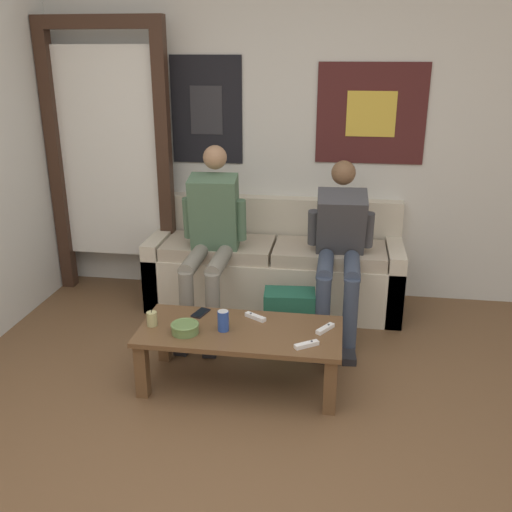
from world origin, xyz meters
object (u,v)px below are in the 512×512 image
at_px(person_seated_adult, 211,233).
at_px(game_controller_near_left, 325,329).
at_px(pillar_candle, 152,319).
at_px(game_controller_far_center, 307,345).
at_px(couch, 274,269).
at_px(drink_can_blue, 223,321).
at_px(person_seated_teen, 340,243).
at_px(backpack, 289,319).
at_px(game_controller_near_right, 255,317).
at_px(coffee_table, 240,339).
at_px(cell_phone, 201,313).
at_px(ceramic_bowl, 185,328).

relative_size(person_seated_adult, game_controller_near_left, 9.17).
distance_m(pillar_candle, game_controller_far_center, 0.93).
distance_m(couch, person_seated_adult, 0.68).
distance_m(pillar_candle, drink_can_blue, 0.43).
distance_m(person_seated_teen, backpack, 0.64).
xyz_separation_m(game_controller_near_left, game_controller_near_right, (-0.43, 0.09, 0.00)).
relative_size(drink_can_blue, game_controller_near_right, 0.88).
xyz_separation_m(person_seated_teen, game_controller_far_center, (-0.15, -1.01, -0.26)).
bearing_deg(couch, coffee_table, -92.81).
bearing_deg(backpack, couch, 105.62).
height_order(game_controller_near_left, cell_phone, game_controller_near_left).
height_order(couch, game_controller_far_center, couch).
distance_m(person_seated_adult, game_controller_far_center, 1.27).
xyz_separation_m(pillar_candle, game_controller_near_right, (0.59, 0.18, -0.03)).
relative_size(person_seated_adult, cell_phone, 8.54).
height_order(person_seated_teen, drink_can_blue, person_seated_teen).
height_order(coffee_table, backpack, backpack).
relative_size(backpack, cell_phone, 2.56).
distance_m(coffee_table, drink_can_blue, 0.16).
bearing_deg(couch, game_controller_near_left, -68.98).
distance_m(coffee_table, person_seated_adult, 0.98).
bearing_deg(person_seated_teen, person_seated_adult, -178.17).
bearing_deg(coffee_table, game_controller_near_right, 66.36).
bearing_deg(game_controller_far_center, game_controller_near_right, 137.92).
bearing_deg(backpack, person_seated_teen, 44.51).
xyz_separation_m(backpack, cell_phone, (-0.52, -0.38, 0.19)).
xyz_separation_m(person_seated_teen, cell_phone, (-0.83, -0.69, -0.27)).
height_order(drink_can_blue, game_controller_near_left, drink_can_blue).
bearing_deg(pillar_candle, game_controller_far_center, -7.33).
xyz_separation_m(ceramic_bowl, game_controller_near_left, (0.80, 0.15, -0.02)).
distance_m(person_seated_teen, ceramic_bowl, 1.30).
height_order(couch, game_controller_near_right, couch).
relative_size(person_seated_teen, backpack, 3.07).
bearing_deg(coffee_table, ceramic_bowl, -163.28).
distance_m(person_seated_adult, cell_phone, 0.73).
height_order(game_controller_near_right, game_controller_far_center, same).
bearing_deg(pillar_candle, backpack, 37.08).
height_order(person_seated_adult, game_controller_far_center, person_seated_adult).
height_order(drink_can_blue, cell_phone, drink_can_blue).
relative_size(coffee_table, person_seated_adult, 0.93).
bearing_deg(person_seated_teen, backpack, -135.49).
bearing_deg(person_seated_teen, ceramic_bowl, -132.19).
distance_m(couch, coffee_table, 1.19).
distance_m(person_seated_teen, cell_phone, 1.11).
relative_size(game_controller_near_left, game_controller_near_right, 0.99).
relative_size(backpack, game_controller_near_right, 2.72).
bearing_deg(ceramic_bowl, game_controller_near_left, 10.74).
relative_size(person_seated_adult, game_controller_near_right, 9.08).
relative_size(backpack, game_controller_near_left, 2.75).
bearing_deg(game_controller_far_center, ceramic_bowl, 175.42).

